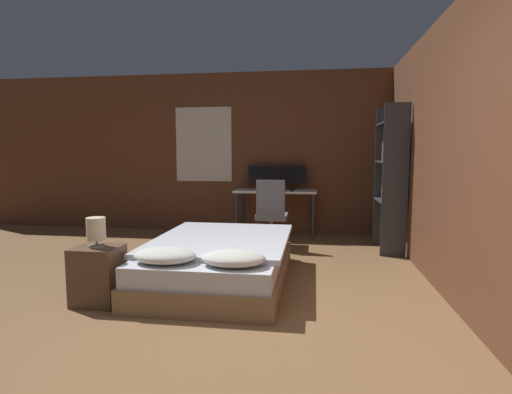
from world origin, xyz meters
TOP-DOWN VIEW (x-y plane):
  - ground_plane at (0.00, 0.00)m, footprint 20.00×20.00m
  - wall_back at (-0.02, 4.22)m, footprint 12.00×0.08m
  - wall_side_right at (1.83, 1.50)m, footprint 0.06×12.00m
  - bed at (-0.38, 1.43)m, footprint 1.39×2.04m
  - nightstand at (-1.32, 0.69)m, footprint 0.40×0.34m
  - bedside_lamp at (-1.32, 0.69)m, footprint 0.16×0.16m
  - desk at (-0.03, 3.85)m, footprint 1.31×0.59m
  - monitor_left at (-0.28, 4.05)m, footprint 0.47×0.16m
  - monitor_right at (0.22, 4.05)m, footprint 0.47×0.16m
  - keyboard at (-0.03, 3.66)m, footprint 0.36×0.13m
  - computer_mouse at (0.25, 3.66)m, footprint 0.07×0.05m
  - office_chair at (-0.02, 3.13)m, footprint 0.52×0.52m
  - bookshelf at (1.62, 3.07)m, footprint 0.32×0.71m

SIDE VIEW (x-z plane):
  - ground_plane at x=0.00m, z-range 0.00..0.00m
  - bed at x=-0.38m, z-range -0.03..0.50m
  - nightstand at x=-1.32m, z-range 0.00..0.52m
  - office_chair at x=-0.02m, z-range -0.10..0.87m
  - desk at x=-0.03m, z-range 0.27..1.03m
  - bedside_lamp at x=-1.32m, z-range 0.54..0.81m
  - keyboard at x=-0.03m, z-range 0.76..0.77m
  - computer_mouse at x=0.25m, z-range 0.76..0.79m
  - monitor_left at x=-0.28m, z-range 0.79..1.18m
  - monitor_right at x=0.22m, z-range 0.79..1.18m
  - bookshelf at x=1.62m, z-range 0.10..2.09m
  - wall_side_right at x=1.83m, z-range 0.00..2.70m
  - wall_back at x=-0.02m, z-range 0.00..2.70m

